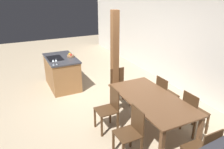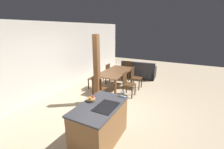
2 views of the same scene
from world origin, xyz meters
name	(u,v)px [view 2 (image 2 of 2)]	position (x,y,z in m)	size (l,w,h in m)	color
ground_plane	(109,108)	(0.00, 0.00, 0.00)	(16.00, 16.00, 0.00)	tan
wall_back	(48,60)	(0.00, 2.54, 1.35)	(11.20, 0.08, 2.70)	silver
kitchen_island	(100,123)	(-1.33, -0.48, 0.45)	(1.35, 0.81, 0.91)	olive
fruit_bowl	(91,99)	(-1.26, -0.21, 0.95)	(0.21, 0.21, 0.11)	#99704C
wine_glass_near	(125,92)	(-0.73, -0.82, 1.03)	(0.06, 0.06, 0.16)	silver
wine_glass_middle	(122,91)	(-0.73, -0.74, 1.03)	(0.06, 0.06, 0.16)	silver
dining_table	(115,73)	(1.62, 0.56, 0.67)	(1.91, 0.97, 0.76)	brown
dining_chair_near_left	(128,84)	(1.19, -0.16, 0.48)	(0.40, 0.40, 0.90)	#472D19
dining_chair_near_right	(135,77)	(2.05, -0.16, 0.48)	(0.40, 0.40, 0.90)	#472D19
dining_chair_far_left	(96,78)	(1.19, 1.27, 0.48)	(0.40, 0.40, 0.90)	#472D19
dining_chair_far_right	(106,73)	(2.05, 1.27, 0.48)	(0.40, 0.40, 0.90)	#472D19
dining_chair_head_end	(99,88)	(0.29, 0.56, 0.48)	(0.40, 0.40, 0.90)	#472D19
dining_chair_foot_end	(127,70)	(2.95, 0.56, 0.48)	(0.40, 0.40, 0.90)	#472D19
couch	(139,72)	(3.55, 0.14, 0.28)	(0.96, 1.74, 0.86)	#2D2D33
timber_post	(97,71)	(0.13, 0.51, 1.15)	(0.16, 0.16, 2.31)	brown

